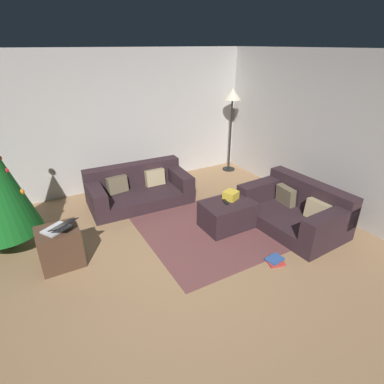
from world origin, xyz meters
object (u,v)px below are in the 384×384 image
at_px(gift_box, 231,195).
at_px(side_table, 60,247).
at_px(ottoman, 228,214).
at_px(laptop, 59,227).
at_px(corner_lamp, 232,101).
at_px(couch_left, 138,188).
at_px(couch_right, 296,210).
at_px(book_stack, 275,261).
at_px(tv_remote, 226,202).

xyz_separation_m(gift_box, side_table, (-2.56, 0.23, -0.23)).
relative_size(ottoman, laptop, 1.65).
bearing_deg(corner_lamp, couch_left, -169.12).
height_order(couch_right, side_table, couch_right).
bearing_deg(couch_right, side_table, 73.86).
bearing_deg(ottoman, corner_lamp, 53.67).
bearing_deg(side_table, book_stack, -29.10).
bearing_deg(ottoman, couch_left, 120.42).
bearing_deg(ottoman, side_table, 172.84).
relative_size(couch_right, gift_box, 8.04).
xyz_separation_m(tv_remote, side_table, (-2.41, 0.29, -0.17)).
distance_m(side_table, corner_lamp, 4.47).
distance_m(couch_right, gift_box, 1.07).
relative_size(couch_right, side_table, 3.00).
bearing_deg(couch_right, couch_left, 39.78).
xyz_separation_m(couch_right, book_stack, (-0.95, -0.57, -0.24)).
bearing_deg(book_stack, couch_right, 30.90).
relative_size(couch_left, book_stack, 7.01).
relative_size(couch_right, corner_lamp, 0.88).
bearing_deg(laptop, corner_lamp, 24.21).
relative_size(couch_left, ottoman, 2.27).
relative_size(couch_left, side_table, 3.43).
height_order(side_table, laptop, laptop).
relative_size(couch_right, tv_remote, 10.01).
bearing_deg(gift_box, tv_remote, -156.88).
distance_m(couch_right, corner_lamp, 2.87).
height_order(side_table, corner_lamp, corner_lamp).
bearing_deg(tv_remote, couch_right, -14.30).
bearing_deg(laptop, tv_remote, -5.64).
bearing_deg(corner_lamp, side_table, -156.59).
bearing_deg(ottoman, couch_right, -27.13).
height_order(tv_remote, side_table, side_table).
xyz_separation_m(couch_right, laptop, (-3.40, 0.76, 0.32)).
height_order(couch_left, laptop, laptop).
xyz_separation_m(gift_box, laptop, (-2.52, 0.17, 0.09)).
distance_m(gift_box, tv_remote, 0.16).
xyz_separation_m(couch_right, tv_remote, (-1.01, 0.52, 0.17)).
bearing_deg(couch_right, book_stack, 118.04).
distance_m(couch_left, gift_box, 1.80).
bearing_deg(couch_left, ottoman, 122.88).
bearing_deg(book_stack, corner_lamp, 64.77).
distance_m(ottoman, laptop, 2.46).
bearing_deg(tv_remote, laptop, -172.69).
xyz_separation_m(couch_right, gift_box, (-0.87, 0.58, 0.22)).
distance_m(gift_box, book_stack, 1.25).
bearing_deg(ottoman, laptop, 173.95).
distance_m(gift_box, laptop, 2.53).
xyz_separation_m(laptop, book_stack, (2.45, -1.33, -0.56)).
distance_m(laptop, book_stack, 2.84).
height_order(gift_box, corner_lamp, corner_lamp).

